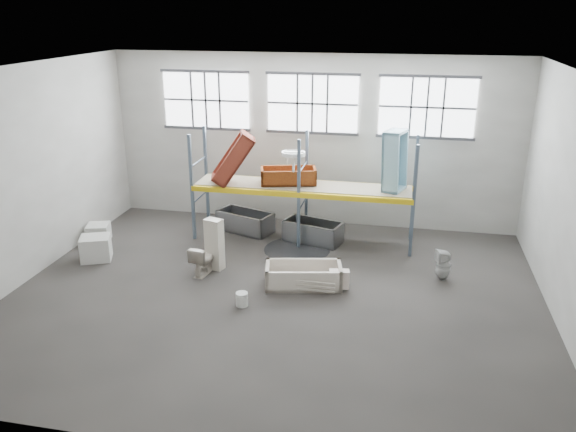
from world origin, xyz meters
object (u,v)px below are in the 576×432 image
(toilet_beige, at_px, (202,260))
(rust_tub_flat, at_px, (288,176))
(steel_tub_right, at_px, (313,231))
(cistern_tall, at_px, (215,244))
(blue_tub_upright, at_px, (395,161))
(bathtub_beige, at_px, (304,275))
(bucket, at_px, (242,299))
(toilet_white, at_px, (443,265))
(carton_near, at_px, (96,248))
(steel_tub_left, at_px, (245,221))

(toilet_beige, xyz_separation_m, rust_tub_flat, (1.57, 2.80, 1.44))
(steel_tub_right, bearing_deg, cistern_tall, -132.82)
(steel_tub_right, height_order, blue_tub_upright, blue_tub_upright)
(bathtub_beige, distance_m, bucket, 1.69)
(bathtub_beige, relative_size, cistern_tall, 1.35)
(steel_tub_right, height_order, bucket, steel_tub_right)
(toilet_white, bearing_deg, bucket, -80.99)
(rust_tub_flat, bearing_deg, bathtub_beige, -71.63)
(toilet_beige, distance_m, blue_tub_upright, 5.60)
(toilet_beige, bearing_deg, steel_tub_right, -122.80)
(toilet_white, relative_size, carton_near, 1.04)
(rust_tub_flat, distance_m, bucket, 4.48)
(cistern_tall, relative_size, toilet_white, 1.71)
(toilet_beige, xyz_separation_m, toilet_white, (5.76, 0.87, 0.00))
(cistern_tall, bearing_deg, rust_tub_flat, 77.16)
(cistern_tall, height_order, steel_tub_left, cistern_tall)
(rust_tub_flat, xyz_separation_m, blue_tub_upright, (2.86, -0.02, 0.58))
(bucket, bearing_deg, steel_tub_left, 104.78)
(steel_tub_left, relative_size, carton_near, 2.19)
(toilet_white, distance_m, carton_near, 8.79)
(bucket, bearing_deg, toilet_white, 26.99)
(carton_near, bearing_deg, cistern_tall, 1.92)
(cistern_tall, bearing_deg, steel_tub_left, 105.62)
(toilet_beige, bearing_deg, toilet_white, -162.96)
(cistern_tall, bearing_deg, blue_tub_upright, 46.18)
(steel_tub_right, relative_size, carton_near, 2.16)
(rust_tub_flat, bearing_deg, cistern_tall, -119.23)
(cistern_tall, height_order, bucket, cistern_tall)
(bathtub_beige, height_order, steel_tub_left, steel_tub_left)
(bathtub_beige, bearing_deg, blue_tub_upright, 45.33)
(bathtub_beige, bearing_deg, toilet_white, 5.52)
(toilet_white, relative_size, steel_tub_left, 0.48)
(rust_tub_flat, distance_m, blue_tub_upright, 2.92)
(steel_tub_left, distance_m, rust_tub_flat, 2.03)
(toilet_beige, relative_size, bucket, 2.45)
(steel_tub_left, bearing_deg, toilet_white, -21.11)
(bathtub_beige, xyz_separation_m, bucket, (-1.15, -1.24, -0.11))
(toilet_beige, distance_m, toilet_white, 5.83)
(steel_tub_right, height_order, rust_tub_flat, rust_tub_flat)
(steel_tub_right, bearing_deg, carton_near, -155.85)
(steel_tub_right, bearing_deg, steel_tub_left, 169.85)
(cistern_tall, xyz_separation_m, carton_near, (-3.20, -0.11, -0.34))
(bathtub_beige, bearing_deg, steel_tub_right, 83.20)
(cistern_tall, relative_size, steel_tub_left, 0.81)
(toilet_white, height_order, bucket, toilet_white)
(steel_tub_right, bearing_deg, bucket, -103.00)
(bathtub_beige, bearing_deg, toilet_beige, 165.76)
(bathtub_beige, distance_m, carton_near, 5.56)
(bathtub_beige, relative_size, carton_near, 2.40)
(rust_tub_flat, bearing_deg, steel_tub_left, 171.38)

